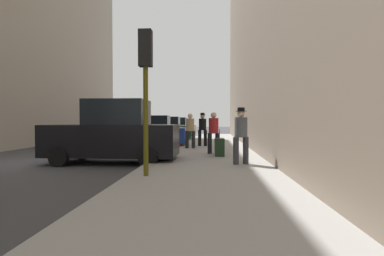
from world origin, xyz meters
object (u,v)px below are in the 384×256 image
at_px(parked_blue_sedan, 149,132).
at_px(rolling_suitcase, 219,147).
at_px(parked_dark_green_sedan, 165,129).
at_px(pedestrian_in_tan_coat, 190,129).
at_px(traffic_light, 146,70).
at_px(pedestrian_with_fedora, 203,128).
at_px(pedestrian_with_beanie, 241,133).
at_px(parked_black_suv, 114,134).
at_px(pedestrian_in_red_jacket, 214,131).
at_px(fire_hydrant, 180,139).
at_px(parked_silver_sedan, 174,127).

distance_m(parked_blue_sedan, rolling_suitcase, 6.33).
bearing_deg(parked_dark_green_sedan, pedestrian_in_tan_coat, -71.69).
relative_size(traffic_light, pedestrian_with_fedora, 2.03).
bearing_deg(pedestrian_with_beanie, traffic_light, -140.33).
xyz_separation_m(traffic_light, rolling_suitcase, (1.94, 4.25, -2.27)).
bearing_deg(parked_black_suv, pedestrian_in_tan_coat, 60.22).
bearing_deg(pedestrian_with_beanie, parked_black_suv, 167.32).
bearing_deg(pedestrian_in_red_jacket, parked_blue_sedan, 129.79).
bearing_deg(pedestrian_with_fedora, pedestrian_in_tan_coat, -112.43).
bearing_deg(parked_dark_green_sedan, pedestrian_with_fedora, -63.32).
bearing_deg(fire_hydrant, parked_dark_green_sedan, 106.62).
xyz_separation_m(parked_black_suv, parked_silver_sedan, (0.00, 17.62, -0.18)).
distance_m(parked_blue_sedan, pedestrian_in_red_jacket, 5.58).
relative_size(parked_dark_green_sedan, fire_hydrant, 5.99).
bearing_deg(rolling_suitcase, fire_hydrant, 114.18).
bearing_deg(parked_black_suv, pedestrian_in_red_jacket, 28.29).
distance_m(parked_black_suv, traffic_light, 4.00).
height_order(traffic_light, pedestrian_in_red_jacket, traffic_light).
height_order(parked_silver_sedan, pedestrian_with_beanie, pedestrian_with_beanie).
height_order(parked_silver_sedan, pedestrian_in_red_jacket, pedestrian_in_red_jacket).
bearing_deg(rolling_suitcase, traffic_light, -114.50).
relative_size(parked_silver_sedan, pedestrian_with_fedora, 2.38).
relative_size(parked_blue_sedan, parked_dark_green_sedan, 1.01).
bearing_deg(pedestrian_in_tan_coat, fire_hydrant, 115.64).
xyz_separation_m(parked_blue_sedan, pedestrian_in_tan_coat, (2.43, -1.95, 0.26)).
height_order(pedestrian_in_tan_coat, rolling_suitcase, pedestrian_in_tan_coat).
distance_m(fire_hydrant, pedestrian_in_red_jacket, 4.10).
bearing_deg(pedestrian_with_fedora, rolling_suitcase, -80.07).
xyz_separation_m(traffic_light, pedestrian_with_beanie, (2.55, 2.11, -1.62)).
height_order(parked_black_suv, rolling_suitcase, parked_black_suv).
xyz_separation_m(parked_silver_sedan, pedestrian_in_tan_coat, (2.43, -13.36, 0.26)).
xyz_separation_m(parked_black_suv, pedestrian_in_tan_coat, (2.43, 4.26, 0.07)).
distance_m(parked_dark_green_sedan, pedestrian_with_beanie, 13.35).
distance_m(parked_dark_green_sedan, pedestrian_in_tan_coat, 7.75).
xyz_separation_m(parked_silver_sedan, pedestrian_in_red_jacket, (3.57, -15.70, 0.26)).
relative_size(parked_dark_green_sedan, traffic_light, 1.17).
height_order(fire_hydrant, pedestrian_with_fedora, pedestrian_with_fedora).
bearing_deg(parked_black_suv, parked_silver_sedan, 90.00).
xyz_separation_m(parked_dark_green_sedan, pedestrian_in_red_jacket, (3.57, -9.69, 0.26)).
relative_size(pedestrian_with_beanie, rolling_suitcase, 1.71).
bearing_deg(traffic_light, pedestrian_in_red_jacket, 71.16).
bearing_deg(pedestrian_with_beanie, pedestrian_in_red_jacket, 105.96).
distance_m(parked_dark_green_sedan, rolling_suitcase, 11.14).
height_order(parked_black_suv, parked_silver_sedan, parked_black_suv).
xyz_separation_m(traffic_light, pedestrian_in_red_jacket, (1.71, 5.02, -1.65)).
bearing_deg(parked_blue_sedan, fire_hydrant, -19.35).
relative_size(parked_dark_green_sedan, rolling_suitcase, 4.06).
distance_m(pedestrian_in_tan_coat, rolling_suitcase, 3.45).
height_order(parked_black_suv, parked_dark_green_sedan, parked_black_suv).
relative_size(parked_dark_green_sedan, parked_silver_sedan, 1.00).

